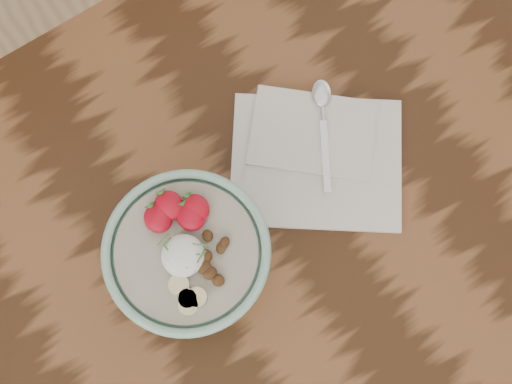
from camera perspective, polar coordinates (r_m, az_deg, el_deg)
table at (r=105.80cm, az=3.90°, el=-4.03°), size 160.00×90.00×75.00cm
breakfast_bowl at (r=89.25cm, az=-5.37°, el=-5.14°), size 20.31×20.31×13.37cm
napkin at (r=98.61cm, az=4.78°, el=2.91°), size 29.91×28.87×1.43cm
spoon at (r=99.61cm, az=5.34°, el=6.65°), size 9.89×14.92×0.85cm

